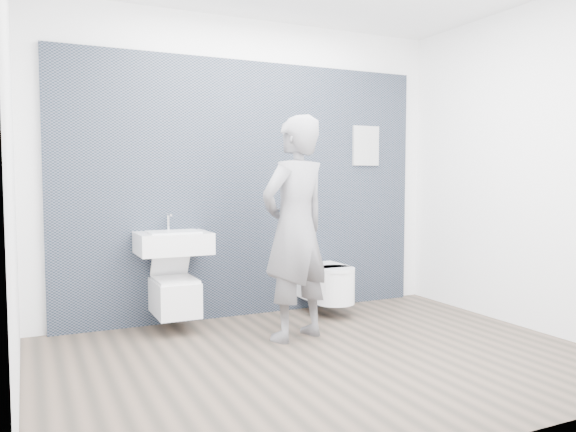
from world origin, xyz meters
name	(u,v)px	position (x,y,z in m)	size (l,w,h in m)	color
ground	(323,358)	(0.00, 0.00, 0.00)	(4.00, 4.00, 0.00)	brown
room_shell	(324,117)	(0.00, 0.00, 1.74)	(4.00, 4.00, 4.00)	white
tile_wall	(250,314)	(0.00, 1.47, 0.00)	(3.60, 0.06, 2.40)	black
washbasin	(173,242)	(-0.80, 1.21, 0.76)	(0.61, 0.46, 0.46)	white
toilet_square	(175,294)	(-0.80, 1.19, 0.31)	(0.35, 0.51, 0.64)	white
toilet_rounded	(329,283)	(0.68, 1.12, 0.30)	(0.37, 0.63, 0.34)	white
info_placard	(364,302)	(1.28, 1.43, 0.00)	(0.30, 0.03, 0.41)	white
visitor	(295,228)	(0.03, 0.53, 0.90)	(0.66, 0.43, 1.81)	slate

